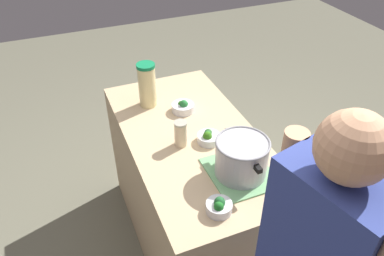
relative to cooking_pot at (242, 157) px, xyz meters
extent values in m
plane|color=#706E5A|center=(-0.37, -0.10, -0.99)|extent=(8.00, 8.00, 0.00)
cube|color=#D2B488|center=(-0.37, -0.10, -0.55)|extent=(1.36, 0.70, 0.88)
cube|color=#7DBC7D|center=(0.00, 0.00, -0.10)|extent=(0.33, 0.30, 0.01)
cylinder|color=#B7B7BC|center=(0.00, 0.00, -0.01)|extent=(0.25, 0.25, 0.18)
torus|color=#99999E|center=(0.00, 0.00, 0.08)|extent=(0.26, 0.26, 0.01)
cube|color=black|center=(-0.14, 0.00, 0.04)|extent=(0.04, 0.02, 0.02)
cube|color=black|center=(0.14, 0.00, 0.04)|extent=(0.04, 0.02, 0.02)
cylinder|color=beige|center=(-0.76, -0.23, 0.02)|extent=(0.11, 0.11, 0.26)
cylinder|color=#14804B|center=(-0.76, -0.23, 0.16)|extent=(0.11, 0.11, 0.02)
ellipsoid|color=yellow|center=(-0.74, -0.23, 0.09)|extent=(0.04, 0.04, 0.01)
cylinder|color=beige|center=(-0.31, -0.19, -0.04)|extent=(0.07, 0.07, 0.14)
cylinder|color=#B2AD99|center=(-0.31, -0.19, 0.04)|extent=(0.07, 0.07, 0.01)
cylinder|color=silver|center=(-0.28, -0.04, -0.08)|extent=(0.13, 0.13, 0.04)
ellipsoid|color=#277437|center=(-0.28, -0.05, -0.06)|extent=(0.04, 0.04, 0.05)
ellipsoid|color=#39791C|center=(-0.27, -0.05, -0.06)|extent=(0.05, 0.05, 0.05)
ellipsoid|color=#3B7237|center=(-0.31, -0.03, -0.07)|extent=(0.04, 0.04, 0.05)
cylinder|color=silver|center=(-0.61, -0.06, -0.08)|extent=(0.13, 0.13, 0.05)
ellipsoid|color=#227821|center=(-0.61, -0.05, -0.06)|extent=(0.04, 0.04, 0.05)
ellipsoid|color=#277B36|center=(-0.60, -0.06, -0.05)|extent=(0.05, 0.05, 0.05)
ellipsoid|color=#2E771D|center=(-0.62, -0.07, -0.06)|extent=(0.04, 0.04, 0.05)
cylinder|color=silver|center=(0.18, -0.20, -0.08)|extent=(0.12, 0.12, 0.05)
ellipsoid|color=#217528|center=(0.19, -0.21, -0.06)|extent=(0.04, 0.04, 0.05)
ellipsoid|color=#236431|center=(0.18, -0.20, -0.05)|extent=(0.05, 0.05, 0.06)
cube|color=#364696|center=(0.64, -0.08, 0.16)|extent=(0.38, 0.27, 0.61)
sphere|color=tan|center=(0.64, -0.08, 0.56)|extent=(0.20, 0.20, 0.20)
cylinder|color=tan|center=(0.43, -0.08, 0.31)|extent=(0.08, 0.08, 0.30)
camera|label=1|loc=(1.16, -0.73, 1.17)|focal=35.48mm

